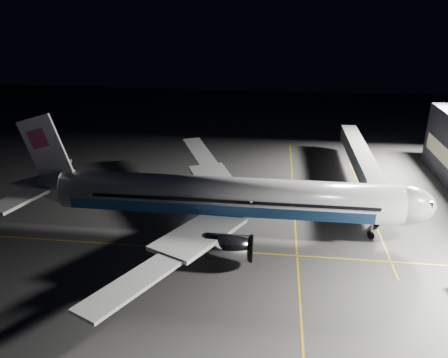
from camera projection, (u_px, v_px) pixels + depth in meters
name	position (u px, v px, depth m)	size (l,w,h in m)	color
ground	(227.00, 229.00, 64.14)	(200.00, 200.00, 0.00)	#4C4C4F
guide_line_main	(296.00, 233.00, 63.05)	(0.25, 80.00, 0.01)	gold
guide_line_cross	(222.00, 251.00, 58.66)	(70.00, 0.25, 0.01)	gold
guide_line_side	(368.00, 207.00, 70.87)	(0.25, 40.00, 0.01)	gold
airliner	(220.00, 197.00, 62.24)	(61.48, 54.22, 16.64)	silver
jet_bridge	(363.00, 163.00, 76.44)	(3.60, 34.40, 6.30)	#B2B2B7
baggage_tug	(208.00, 188.00, 75.65)	(2.69, 2.32, 1.72)	black
safety_cone_a	(231.00, 209.00, 69.46)	(0.36, 0.36, 0.54)	#EE380A
safety_cone_b	(250.00, 214.00, 67.90)	(0.42, 0.42, 0.63)	#EE380A
safety_cone_c	(205.00, 205.00, 70.92)	(0.37, 0.37, 0.55)	#EE380A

